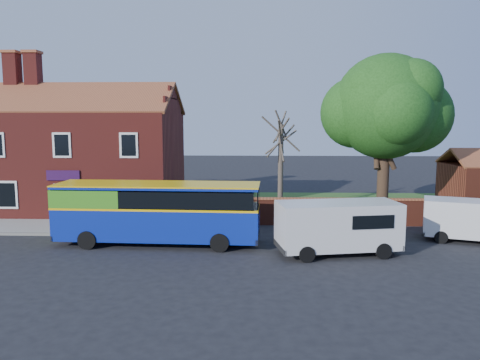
{
  "coord_description": "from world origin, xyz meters",
  "views": [
    {
      "loc": [
        4.53,
        -19.8,
        6.09
      ],
      "look_at": [
        3.65,
        5.0,
        2.89
      ],
      "focal_mm": 35.0,
      "sensor_mm": 36.0,
      "label": 1
    }
  ],
  "objects_px": {
    "bus": "(152,210)",
    "large_tree": "(386,110)",
    "van_near": "(338,225)",
    "van_far": "(475,219)"
  },
  "relations": [
    {
      "from": "van_far",
      "to": "large_tree",
      "type": "distance_m",
      "value": 9.45
    },
    {
      "from": "bus",
      "to": "van_far",
      "type": "relative_size",
      "value": 1.95
    },
    {
      "from": "large_tree",
      "to": "van_far",
      "type": "bearing_deg",
      "value": -69.77
    },
    {
      "from": "bus",
      "to": "large_tree",
      "type": "xyz_separation_m",
      "value": [
        13.39,
        8.13,
        4.99
      ]
    },
    {
      "from": "van_near",
      "to": "large_tree",
      "type": "height_order",
      "value": "large_tree"
    },
    {
      "from": "van_far",
      "to": "large_tree",
      "type": "relative_size",
      "value": 0.5
    },
    {
      "from": "bus",
      "to": "large_tree",
      "type": "height_order",
      "value": "large_tree"
    },
    {
      "from": "van_far",
      "to": "van_near",
      "type": "bearing_deg",
      "value": -142.59
    },
    {
      "from": "van_far",
      "to": "large_tree",
      "type": "height_order",
      "value": "large_tree"
    },
    {
      "from": "bus",
      "to": "van_near",
      "type": "relative_size",
      "value": 1.74
    }
  ]
}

